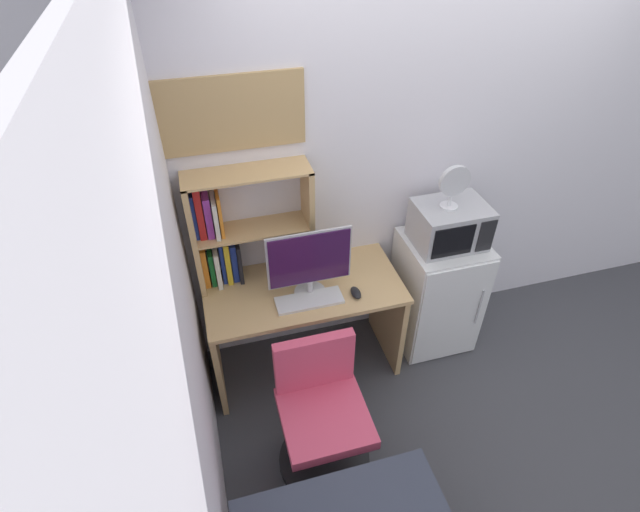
{
  "coord_description": "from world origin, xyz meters",
  "views": [
    {
      "loc": [
        -1.43,
        -2.48,
        2.79
      ],
      "look_at": [
        -0.83,
        -0.33,
        0.99
      ],
      "focal_mm": 27.32,
      "sensor_mm": 36.0,
      "label": 1
    }
  ],
  "objects_px": {
    "monitor": "(309,262)",
    "desk_chair": "(322,417)",
    "desk_fan": "(454,184)",
    "microwave": "(450,225)",
    "wall_corkboard": "(230,114)",
    "computer_mouse": "(356,293)",
    "hutch_bookshelf": "(234,231)",
    "mini_fridge": "(436,292)",
    "keyboard": "(309,300)"
  },
  "relations": [
    {
      "from": "hutch_bookshelf",
      "to": "microwave",
      "type": "relative_size",
      "value": 1.68
    },
    {
      "from": "keyboard",
      "to": "wall_corkboard",
      "type": "xyz_separation_m",
      "value": [
        -0.3,
        0.42,
        1.03
      ]
    },
    {
      "from": "desk_fan",
      "to": "desk_chair",
      "type": "xyz_separation_m",
      "value": [
        -1.01,
        -0.71,
        -0.95
      ]
    },
    {
      "from": "monitor",
      "to": "mini_fridge",
      "type": "relative_size",
      "value": 0.58
    },
    {
      "from": "computer_mouse",
      "to": "desk_chair",
      "type": "height_order",
      "value": "desk_chair"
    },
    {
      "from": "hutch_bookshelf",
      "to": "wall_corkboard",
      "type": "distance_m",
      "value": 0.69
    },
    {
      "from": "monitor",
      "to": "desk_fan",
      "type": "distance_m",
      "value": 0.97
    },
    {
      "from": "keyboard",
      "to": "desk_fan",
      "type": "height_order",
      "value": "desk_fan"
    },
    {
      "from": "monitor",
      "to": "microwave",
      "type": "distance_m",
      "value": 0.95
    },
    {
      "from": "computer_mouse",
      "to": "wall_corkboard",
      "type": "distance_m",
      "value": 1.26
    },
    {
      "from": "monitor",
      "to": "desk_fan",
      "type": "xyz_separation_m",
      "value": [
        0.91,
        0.09,
        0.33
      ]
    },
    {
      "from": "monitor",
      "to": "wall_corkboard",
      "type": "distance_m",
      "value": 0.92
    },
    {
      "from": "hutch_bookshelf",
      "to": "monitor",
      "type": "relative_size",
      "value": 1.47
    },
    {
      "from": "monitor",
      "to": "computer_mouse",
      "type": "xyz_separation_m",
      "value": [
        0.26,
        -0.09,
        -0.23
      ]
    },
    {
      "from": "microwave",
      "to": "keyboard",
      "type": "bearing_deg",
      "value": -170.31
    },
    {
      "from": "monitor",
      "to": "desk_chair",
      "type": "bearing_deg",
      "value": -98.95
    },
    {
      "from": "computer_mouse",
      "to": "desk_chair",
      "type": "relative_size",
      "value": 0.13
    },
    {
      "from": "hutch_bookshelf",
      "to": "desk_chair",
      "type": "xyz_separation_m",
      "value": [
        0.29,
        -0.88,
        -0.73
      ]
    },
    {
      "from": "computer_mouse",
      "to": "microwave",
      "type": "relative_size",
      "value": 0.25
    },
    {
      "from": "desk_fan",
      "to": "wall_corkboard",
      "type": "xyz_separation_m",
      "value": [
        -1.24,
        0.27,
        0.46
      ]
    },
    {
      "from": "keyboard",
      "to": "mini_fridge",
      "type": "relative_size",
      "value": 0.46
    },
    {
      "from": "keyboard",
      "to": "computer_mouse",
      "type": "bearing_deg",
      "value": -3.79
    },
    {
      "from": "microwave",
      "to": "desk_chair",
      "type": "bearing_deg",
      "value": -145.6
    },
    {
      "from": "monitor",
      "to": "desk_chair",
      "type": "distance_m",
      "value": 0.88
    },
    {
      "from": "microwave",
      "to": "wall_corkboard",
      "type": "bearing_deg",
      "value": 168.46
    },
    {
      "from": "monitor",
      "to": "mini_fridge",
      "type": "bearing_deg",
      "value": 5.39
    },
    {
      "from": "hutch_bookshelf",
      "to": "monitor",
      "type": "distance_m",
      "value": 0.48
    },
    {
      "from": "computer_mouse",
      "to": "keyboard",
      "type": "bearing_deg",
      "value": 176.21
    },
    {
      "from": "keyboard",
      "to": "microwave",
      "type": "relative_size",
      "value": 0.91
    },
    {
      "from": "microwave",
      "to": "wall_corkboard",
      "type": "height_order",
      "value": "wall_corkboard"
    },
    {
      "from": "mini_fridge",
      "to": "desk_chair",
      "type": "distance_m",
      "value": 1.26
    },
    {
      "from": "wall_corkboard",
      "to": "desk_chair",
      "type": "bearing_deg",
      "value": -76.87
    },
    {
      "from": "hutch_bookshelf",
      "to": "computer_mouse",
      "type": "distance_m",
      "value": 0.82
    },
    {
      "from": "hutch_bookshelf",
      "to": "desk_chair",
      "type": "bearing_deg",
      "value": -71.67
    },
    {
      "from": "hutch_bookshelf",
      "to": "microwave",
      "type": "distance_m",
      "value": 1.35
    },
    {
      "from": "desk_fan",
      "to": "wall_corkboard",
      "type": "relative_size",
      "value": 0.36
    },
    {
      "from": "desk_chair",
      "to": "computer_mouse",
      "type": "bearing_deg",
      "value": 55.57
    },
    {
      "from": "keyboard",
      "to": "desk_chair",
      "type": "bearing_deg",
      "value": -97.78
    },
    {
      "from": "desk_chair",
      "to": "wall_corkboard",
      "type": "bearing_deg",
      "value": 103.13
    },
    {
      "from": "mini_fridge",
      "to": "microwave",
      "type": "relative_size",
      "value": 1.96
    },
    {
      "from": "computer_mouse",
      "to": "desk_chair",
      "type": "xyz_separation_m",
      "value": [
        -0.36,
        -0.53,
        -0.39
      ]
    },
    {
      "from": "hutch_bookshelf",
      "to": "computer_mouse",
      "type": "bearing_deg",
      "value": -28.34
    },
    {
      "from": "microwave",
      "to": "desk_chair",
      "type": "distance_m",
      "value": 1.42
    },
    {
      "from": "desk_chair",
      "to": "monitor",
      "type": "bearing_deg",
      "value": 81.05
    },
    {
      "from": "mini_fridge",
      "to": "hutch_bookshelf",
      "type": "bearing_deg",
      "value": 172.65
    },
    {
      "from": "desk_fan",
      "to": "wall_corkboard",
      "type": "bearing_deg",
      "value": 167.91
    },
    {
      "from": "mini_fridge",
      "to": "desk_chair",
      "type": "bearing_deg",
      "value": -145.71
    },
    {
      "from": "computer_mouse",
      "to": "microwave",
      "type": "distance_m",
      "value": 0.75
    },
    {
      "from": "hutch_bookshelf",
      "to": "desk_fan",
      "type": "relative_size",
      "value": 2.6
    },
    {
      "from": "desk_fan",
      "to": "desk_chair",
      "type": "height_order",
      "value": "desk_fan"
    }
  ]
}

